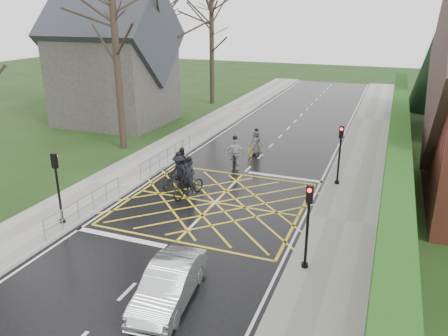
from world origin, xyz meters
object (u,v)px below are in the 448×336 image
Objects in this scene: cyclist_back at (182,168)px; cyclist_lead at (256,146)px; cyclist_front at (234,157)px; cyclist_rear at (189,183)px; car at (169,284)px; cyclist_mid at (179,175)px.

cyclist_back is 6.14m from cyclist_lead.
cyclist_front is at bearing -83.35° from cyclist_lead.
car is (3.01, -7.73, -0.03)m from cyclist_rear.
cyclist_front reaches higher than cyclist_lead.
cyclist_mid is at bearing -87.95° from cyclist_back.
cyclist_lead is (2.02, 6.74, -0.12)m from cyclist_mid.
cyclist_front is at bearing 38.33° from cyclist_back.
cyclist_lead is 0.48× the size of car.
cyclist_mid is 9.35m from car.
cyclist_back is at bearing 129.34° from cyclist_mid.
car is at bearing -95.82° from cyclist_front.
cyclist_back is 3.32m from cyclist_front.
cyclist_front is at bearing 88.28° from cyclist_mid.
cyclist_lead is at bearing 90.22° from car.
cyclist_back is (-1.26, 1.81, 0.03)m from cyclist_rear.
cyclist_lead is 15.34m from car.
car is (1.93, -15.21, 0.04)m from cyclist_lead.
cyclist_lead is (2.34, 5.68, -0.10)m from cyclist_back.
cyclist_back is 1.11m from cyclist_mid.
cyclist_lead is at bearing 52.96° from cyclist_back.
cyclist_front reaches higher than car.
cyclist_mid is (0.32, -1.06, 0.01)m from cyclist_back.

